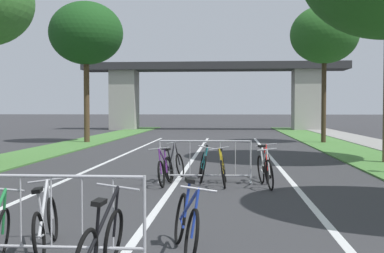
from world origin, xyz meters
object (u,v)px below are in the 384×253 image
object	(u,v)px
crowd_barrier_nearest	(51,219)
crowd_barrier_second	(205,162)
tree_left_cypress_far	(86,34)
bicycle_silver_1	(46,224)
tree_right_maple_mid	(324,35)
bicycle_black_0	(101,244)
bicycle_red_5	(267,166)
bicycle_black_10	(174,166)
bicycle_white_8	(265,170)
bicycle_blue_6	(186,225)
bicycle_teal_7	(203,165)
bicycle_purple_3	(165,170)
bicycle_yellow_4	(223,170)

from	to	relation	value
crowd_barrier_nearest	crowd_barrier_second	distance (m)	6.70
tree_left_cypress_far	bicycle_silver_1	xyz separation A→B (m)	(5.20, -19.85, -5.43)
tree_right_maple_mid	bicycle_black_0	size ratio (longest dim) A/B	4.47
bicycle_red_5	bicycle_black_10	bearing A→B (deg)	-170.25
bicycle_red_5	bicycle_black_10	xyz separation A→B (m)	(-2.37, -0.04, -0.01)
bicycle_black_0	bicycle_white_8	bearing A→B (deg)	74.73
tree_left_cypress_far	bicycle_blue_6	distance (m)	21.77
tree_right_maple_mid	crowd_barrier_second	distance (m)	16.30
bicycle_red_5	bicycle_black_0	bearing A→B (deg)	-98.63
crowd_barrier_second	bicycle_teal_7	size ratio (longest dim) A/B	1.35
bicycle_white_8	bicycle_silver_1	bearing A→B (deg)	52.68
crowd_barrier_second	bicycle_red_5	world-z (taller)	crowd_barrier_second
tree_left_cypress_far	bicycle_black_10	size ratio (longest dim) A/B	4.28
tree_right_maple_mid	bicycle_teal_7	xyz separation A→B (m)	(-5.62, -14.07, -5.29)
bicycle_purple_3	crowd_barrier_second	bearing A→B (deg)	-154.61
bicycle_yellow_4	bicycle_black_0	bearing A→B (deg)	79.87
bicycle_teal_7	bicycle_yellow_4	bearing A→B (deg)	119.26
bicycle_red_5	bicycle_yellow_4	bearing A→B (deg)	-134.78
crowd_barrier_second	bicycle_black_0	world-z (taller)	crowd_barrier_second
bicycle_black_10	tree_left_cypress_far	bearing A→B (deg)	123.78
tree_left_cypress_far	bicycle_red_5	world-z (taller)	tree_left_cypress_far
bicycle_purple_3	bicycle_white_8	world-z (taller)	bicycle_white_8
bicycle_black_0	bicycle_yellow_4	bearing A→B (deg)	83.07
crowd_barrier_second	bicycle_silver_1	size ratio (longest dim) A/B	1.41
bicycle_blue_6	bicycle_teal_7	world-z (taller)	bicycle_blue_6
crowd_barrier_second	bicycle_red_5	bearing A→B (deg)	15.12
bicycle_black_0	bicycle_purple_3	bearing A→B (deg)	95.00
tree_right_maple_mid	bicycle_yellow_4	bearing A→B (deg)	-108.96
tree_left_cypress_far	bicycle_black_0	size ratio (longest dim) A/B	4.62
crowd_barrier_second	bicycle_purple_3	bearing A→B (deg)	-157.73
tree_left_cypress_far	bicycle_purple_3	bearing A→B (deg)	-67.00
crowd_barrier_second	bicycle_blue_6	world-z (taller)	crowd_barrier_second
bicycle_red_5	bicycle_teal_7	world-z (taller)	same
bicycle_red_5	bicycle_teal_7	distance (m)	1.64
bicycle_yellow_4	bicycle_teal_7	world-z (taller)	bicycle_yellow_4
crowd_barrier_nearest	bicycle_silver_1	size ratio (longest dim) A/B	1.41
bicycle_teal_7	bicycle_purple_3	bearing A→B (deg)	35.51
crowd_barrier_nearest	bicycle_red_5	bearing A→B (deg)	66.08
crowd_barrier_nearest	bicycle_silver_1	xyz separation A→B (m)	(-0.23, 0.44, -0.17)
crowd_barrier_second	bicycle_yellow_4	world-z (taller)	crowd_barrier_second
crowd_barrier_nearest	tree_left_cypress_far	bearing A→B (deg)	105.00
bicycle_blue_6	bicycle_black_10	xyz separation A→B (m)	(-0.87, 6.51, -0.02)
bicycle_black_0	bicycle_purple_3	world-z (taller)	bicycle_black_0
bicycle_silver_1	tree_left_cypress_far	bearing A→B (deg)	93.53
crowd_barrier_nearest	bicycle_black_10	xyz separation A→B (m)	(0.71, 6.90, -0.16)
bicycle_yellow_4	bicycle_blue_6	size ratio (longest dim) A/B	0.94
bicycle_teal_7	bicycle_black_10	xyz separation A→B (m)	(-0.73, 0.02, -0.02)
bicycle_silver_1	bicycle_black_10	distance (m)	6.53
crowd_barrier_second	bicycle_silver_1	distance (m)	6.33
tree_right_maple_mid	crowd_barrier_second	size ratio (longest dim) A/B	3.12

